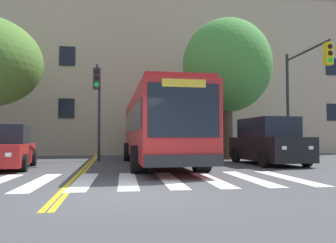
% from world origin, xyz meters
% --- Properties ---
extents(ground_plane, '(120.00, 120.00, 0.00)m').
position_xyz_m(ground_plane, '(0.00, 0.00, 0.00)').
color(ground_plane, '#424244').
extents(crosswalk, '(11.87, 4.38, 0.01)m').
position_xyz_m(crosswalk, '(-0.55, 2.36, 0.00)').
color(crosswalk, white).
rests_on(crosswalk, ground).
extents(lane_line_yellow_inner, '(0.12, 36.00, 0.01)m').
position_xyz_m(lane_line_yellow_inner, '(-1.55, 16.36, 0.00)').
color(lane_line_yellow_inner, gold).
rests_on(lane_line_yellow_inner, ground).
extents(lane_line_yellow_outer, '(0.12, 36.00, 0.01)m').
position_xyz_m(lane_line_yellow_outer, '(-1.39, 16.36, 0.00)').
color(lane_line_yellow_outer, gold).
rests_on(lane_line_yellow_outer, ground).
extents(city_bus, '(2.89, 11.94, 3.25)m').
position_xyz_m(city_bus, '(1.68, 7.90, 1.79)').
color(city_bus, '#B22323').
rests_on(city_bus, ground).
extents(car_red_near_lane, '(2.36, 4.45, 1.78)m').
position_xyz_m(car_red_near_lane, '(-4.66, 6.74, 0.80)').
color(car_red_near_lane, '#AD1E1E').
rests_on(car_red_near_lane, ground).
extents(car_black_far_lane, '(2.37, 4.87, 2.20)m').
position_xyz_m(car_black_far_lane, '(6.91, 7.16, 1.04)').
color(car_black_far_lane, black).
rests_on(car_black_far_lane, ground).
extents(car_tan_behind_bus, '(2.39, 4.82, 2.19)m').
position_xyz_m(car_tan_behind_bus, '(2.93, 16.90, 1.04)').
color(car_tan_behind_bus, tan).
rests_on(car_tan_behind_bus, ground).
extents(traffic_light_near_corner, '(0.41, 4.02, 5.97)m').
position_xyz_m(traffic_light_near_corner, '(9.20, 7.86, 4.07)').
color(traffic_light_near_corner, '#28282D').
rests_on(traffic_light_near_corner, ground).
extents(traffic_light_overhead, '(0.34, 3.07, 5.07)m').
position_xyz_m(traffic_light_overhead, '(-1.13, 9.64, 3.37)').
color(traffic_light_overhead, '#28282D').
rests_on(traffic_light_overhead, ground).
extents(street_tree_curbside_large, '(6.88, 6.85, 8.37)m').
position_xyz_m(street_tree_curbside_large, '(6.31, 11.08, 5.54)').
color(street_tree_curbside_large, '#4C3D2D').
rests_on(street_tree_curbside_large, ground).
extents(building_facade, '(39.29, 10.05, 13.38)m').
position_xyz_m(building_facade, '(1.60, 21.50, 6.70)').
color(building_facade, tan).
rests_on(building_facade, ground).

